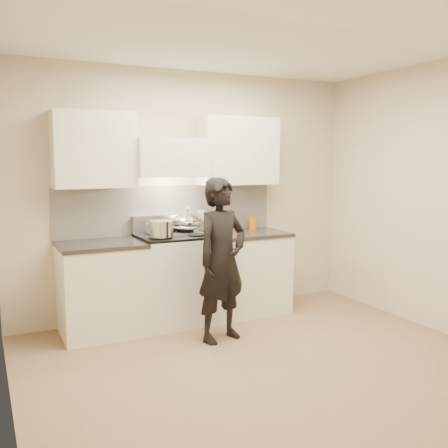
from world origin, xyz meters
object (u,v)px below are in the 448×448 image
object	(u,v)px
utensil_crock	(218,222)
stove	(176,279)
person	(222,260)
counter_right	(244,272)
wok	(186,222)

from	to	relation	value
utensil_crock	stove	bearing A→B (deg)	-162.62
person	counter_right	bearing A→B (deg)	31.86
counter_right	utensil_crock	xyz separation A→B (m)	(-0.24, 0.18, 0.57)
counter_right	utensil_crock	size ratio (longest dim) A/B	2.66
counter_right	utensil_crock	bearing A→B (deg)	142.62
wok	counter_right	bearing A→B (deg)	-10.82
utensil_crock	person	bearing A→B (deg)	-113.36
counter_right	person	xyz separation A→B (m)	(-0.62, -0.68, 0.32)
stove	utensil_crock	distance (m)	0.83
wok	utensil_crock	distance (m)	0.42
stove	wok	world-z (taller)	wok
stove	person	xyz separation A→B (m)	(0.21, -0.68, 0.31)
stove	wok	bearing A→B (deg)	35.08
counter_right	wok	world-z (taller)	wok
wok	person	xyz separation A→B (m)	(0.04, -0.81, -0.27)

